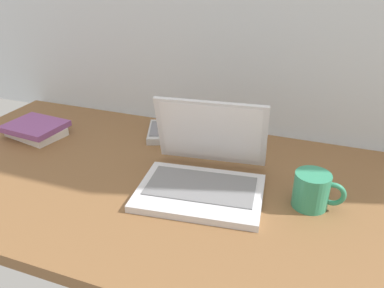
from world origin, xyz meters
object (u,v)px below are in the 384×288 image
object	(u,v)px
laptop	(204,171)
book_stack	(36,129)
remote_control_near	(156,132)
coffee_mug	(313,190)

from	to	relation	value
laptop	book_stack	world-z (taller)	laptop
laptop	remote_control_near	size ratio (longest dim) A/B	2.03
coffee_mug	book_stack	xyz separation A→B (m)	(-0.89, 0.09, -0.02)
coffee_mug	remote_control_near	world-z (taller)	coffee_mug
remote_control_near	book_stack	world-z (taller)	book_stack
book_stack	laptop	bearing A→B (deg)	-8.72
laptop	remote_control_near	distance (m)	0.35
laptop	remote_control_near	bearing A→B (deg)	136.37
laptop	coffee_mug	distance (m)	0.27
coffee_mug	remote_control_near	distance (m)	0.57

